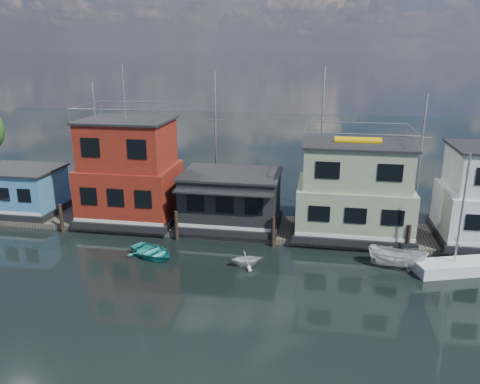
% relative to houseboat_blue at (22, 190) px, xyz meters
% --- Properties ---
extents(ground, '(160.00, 160.00, 0.00)m').
position_rel_houseboat_blue_xyz_m(ground, '(18.00, -12.00, -2.21)').
color(ground, black).
rests_on(ground, ground).
extents(dock, '(48.00, 5.00, 0.40)m').
position_rel_houseboat_blue_xyz_m(dock, '(18.00, 0.00, -2.01)').
color(dock, '#595147').
rests_on(dock, ground).
extents(houseboat_blue, '(6.40, 4.90, 3.66)m').
position_rel_houseboat_blue_xyz_m(houseboat_blue, '(0.00, 0.00, 0.00)').
color(houseboat_blue, black).
rests_on(houseboat_blue, dock).
extents(houseboat_red, '(7.40, 5.90, 11.86)m').
position_rel_houseboat_blue_xyz_m(houseboat_red, '(9.50, 0.00, 1.90)').
color(houseboat_red, black).
rests_on(houseboat_red, dock).
extents(houseboat_dark, '(7.40, 6.10, 4.06)m').
position_rel_houseboat_blue_xyz_m(houseboat_dark, '(17.50, -0.02, 0.21)').
color(houseboat_dark, black).
rests_on(houseboat_dark, dock).
extents(houseboat_green, '(8.40, 5.90, 7.03)m').
position_rel_houseboat_blue_xyz_m(houseboat_green, '(26.50, 0.00, 1.34)').
color(houseboat_green, black).
rests_on(houseboat_green, dock).
extents(pilings, '(42.28, 0.28, 2.20)m').
position_rel_houseboat_blue_xyz_m(pilings, '(17.67, -2.80, -1.11)').
color(pilings, '#2D2116').
rests_on(pilings, ground).
extents(background_masts, '(36.40, 0.16, 12.00)m').
position_rel_houseboat_blue_xyz_m(background_masts, '(22.76, 6.00, 3.35)').
color(background_masts, silver).
rests_on(background_masts, ground).
extents(day_sailer, '(5.06, 3.02, 7.57)m').
position_rel_houseboat_blue_xyz_m(day_sailer, '(32.43, -4.94, -1.77)').
color(day_sailer, silver).
rests_on(day_sailer, ground).
extents(dinghy_white, '(2.43, 2.26, 1.05)m').
position_rel_houseboat_blue_xyz_m(dinghy_white, '(19.64, -6.22, -1.68)').
color(dinghy_white, silver).
rests_on(dinghy_white, ground).
extents(motorboat, '(3.83, 2.16, 1.39)m').
position_rel_houseboat_blue_xyz_m(motorboat, '(29.06, -4.82, -1.51)').
color(motorboat, silver).
rests_on(motorboat, ground).
extents(dinghy_teal, '(4.32, 3.95, 0.73)m').
position_rel_houseboat_blue_xyz_m(dinghy_teal, '(13.27, -5.91, -1.84)').
color(dinghy_teal, teal).
rests_on(dinghy_teal, ground).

